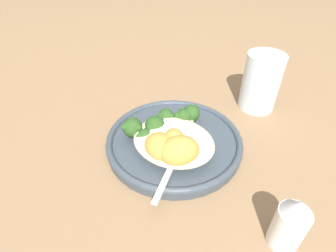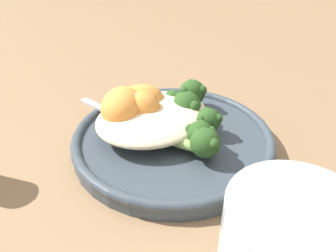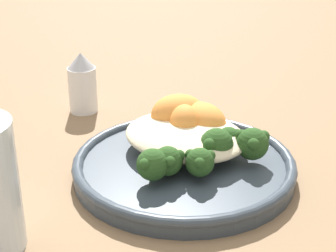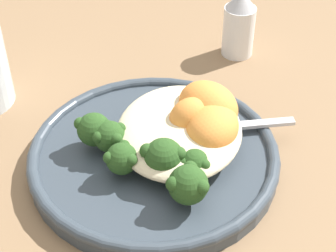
# 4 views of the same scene
# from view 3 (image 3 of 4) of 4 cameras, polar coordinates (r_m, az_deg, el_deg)

# --- Properties ---
(ground_plane) EXTENTS (4.00, 4.00, 0.00)m
(ground_plane) POSITION_cam_3_polar(r_m,az_deg,el_deg) (0.62, 2.35, -4.49)
(ground_plane) COLOR #846647
(plate) EXTENTS (0.24, 0.24, 0.02)m
(plate) POSITION_cam_3_polar(r_m,az_deg,el_deg) (0.61, 1.48, -4.03)
(plate) COLOR #38424C
(plate) RESTS_ON ground_plane
(quinoa_mound) EXTENTS (0.14, 0.12, 0.03)m
(quinoa_mound) POSITION_cam_3_polar(r_m,az_deg,el_deg) (0.62, 1.78, -0.98)
(quinoa_mound) COLOR beige
(quinoa_mound) RESTS_ON plate
(broccoli_stalk_0) EXTENTS (0.05, 0.10, 0.03)m
(broccoli_stalk_0) POSITION_cam_3_polar(r_m,az_deg,el_deg) (0.57, -1.44, -3.44)
(broccoli_stalk_0) COLOR #8EB25B
(broccoli_stalk_0) RESTS_ON plate
(broccoli_stalk_1) EXTENTS (0.07, 0.09, 0.03)m
(broccoli_stalk_1) POSITION_cam_3_polar(r_m,az_deg,el_deg) (0.58, 0.04, -3.05)
(broccoli_stalk_1) COLOR #8EB25B
(broccoli_stalk_1) RESTS_ON plate
(broccoli_stalk_2) EXTENTS (0.09, 0.07, 0.03)m
(broccoli_stalk_2) POSITION_cam_3_polar(r_m,az_deg,el_deg) (0.58, 2.38, -3.06)
(broccoli_stalk_2) COLOR #8EB25B
(broccoli_stalk_2) RESTS_ON plate
(broccoli_stalk_3) EXTENTS (0.09, 0.04, 0.04)m
(broccoli_stalk_3) POSITION_cam_3_polar(r_m,az_deg,el_deg) (0.59, 4.30, -1.92)
(broccoli_stalk_3) COLOR #8EB25B
(broccoli_stalk_3) RESTS_ON plate
(broccoli_stalk_4) EXTENTS (0.11, 0.05, 0.03)m
(broccoli_stalk_4) POSITION_cam_3_polar(r_m,az_deg,el_deg) (0.60, 7.07, -1.80)
(broccoli_stalk_4) COLOR #8EB25B
(broccoli_stalk_4) RESTS_ON plate
(broccoli_stalk_5) EXTENTS (0.09, 0.05, 0.03)m
(broccoli_stalk_5) POSITION_cam_3_polar(r_m,az_deg,el_deg) (0.62, 4.73, -1.40)
(broccoli_stalk_5) COLOR #8EB25B
(broccoli_stalk_5) RESTS_ON plate
(sweet_potato_chunk_0) EXTENTS (0.08, 0.08, 0.05)m
(sweet_potato_chunk_0) POSITION_cam_3_polar(r_m,az_deg,el_deg) (0.65, 1.03, 1.20)
(sweet_potato_chunk_0) COLOR orange
(sweet_potato_chunk_0) RESTS_ON plate
(sweet_potato_chunk_1) EXTENTS (0.07, 0.06, 0.04)m
(sweet_potato_chunk_1) POSITION_cam_3_polar(r_m,az_deg,el_deg) (0.64, 3.34, 0.57)
(sweet_potato_chunk_1) COLOR orange
(sweet_potato_chunk_1) RESTS_ON plate
(sweet_potato_chunk_2) EXTENTS (0.06, 0.06, 0.04)m
(sweet_potato_chunk_2) POSITION_cam_3_polar(r_m,az_deg,el_deg) (0.63, 1.71, 0.23)
(sweet_potato_chunk_2) COLOR orange
(sweet_potato_chunk_2) RESTS_ON plate
(kale_tuft) EXTENTS (0.04, 0.05, 0.03)m
(kale_tuft) POSITION_cam_3_polar(r_m,az_deg,el_deg) (0.63, 3.50, -0.47)
(kale_tuft) COLOR #234723
(kale_tuft) RESTS_ON plate
(spoon) EXTENTS (0.05, 0.11, 0.01)m
(spoon) POSITION_cam_3_polar(r_m,az_deg,el_deg) (0.66, 1.74, -0.26)
(spoon) COLOR silver
(spoon) RESTS_ON plate
(salt_shaker) EXTENTS (0.04, 0.04, 0.08)m
(salt_shaker) POSITION_cam_3_polar(r_m,az_deg,el_deg) (0.77, -8.70, 4.34)
(salt_shaker) COLOR white
(salt_shaker) RESTS_ON ground_plane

